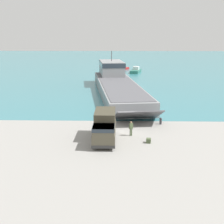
% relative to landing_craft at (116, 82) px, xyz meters
% --- Properties ---
extents(ground_plane, '(240.00, 240.00, 0.00)m').
position_rel_landing_craft_xyz_m(ground_plane, '(1.44, -27.09, -1.99)').
color(ground_plane, gray).
extents(water_surface, '(240.00, 180.00, 0.01)m').
position_rel_landing_craft_xyz_m(water_surface, '(1.44, 66.95, -1.99)').
color(water_surface, teal).
rests_on(water_surface, ground_plane).
extents(landing_craft, '(12.43, 42.70, 8.06)m').
position_rel_landing_craft_xyz_m(landing_craft, '(0.00, 0.00, 0.00)').
color(landing_craft, gray).
rests_on(landing_craft, ground_plane).
extents(military_truck, '(2.52, 7.14, 3.29)m').
position_rel_landing_craft_xyz_m(military_truck, '(-0.98, -31.31, -0.34)').
color(military_truck, '#4C4738').
rests_on(military_truck, ground_plane).
extents(soldier_on_ramp, '(0.50, 0.41, 1.83)m').
position_rel_landing_craft_xyz_m(soldier_on_ramp, '(2.13, -29.60, -0.93)').
color(soldier_on_ramp, '#475638').
rests_on(soldier_on_ramp, ground_plane).
extents(moored_boat_a, '(4.03, 7.40, 1.92)m').
position_rel_landing_craft_xyz_m(moored_boat_a, '(5.77, 33.09, -1.35)').
color(moored_boat_a, '#2D7060').
rests_on(moored_boat_a, ground_plane).
extents(moored_boat_b, '(6.22, 5.13, 1.52)m').
position_rel_landing_craft_xyz_m(moored_boat_b, '(0.80, 43.39, -1.49)').
color(moored_boat_b, '#B22323').
rests_on(moored_boat_b, ground_plane).
extents(mooring_bollard, '(0.37, 0.37, 0.95)m').
position_rel_landing_craft_xyz_m(mooring_bollard, '(6.38, -24.54, -1.48)').
color(mooring_bollard, '#333338').
rests_on(mooring_bollard, ground_plane).
extents(cargo_crate, '(0.61, 0.69, 0.51)m').
position_rel_landing_craft_xyz_m(cargo_crate, '(4.06, -32.08, -1.74)').
color(cargo_crate, '#475638').
rests_on(cargo_crate, ground_plane).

